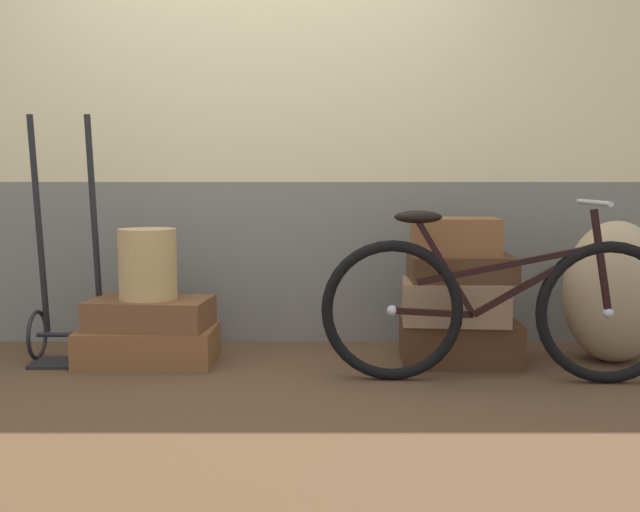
% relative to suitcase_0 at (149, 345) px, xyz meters
% --- Properties ---
extents(ground, '(9.73, 5.20, 0.06)m').
position_rel_suitcase_0_xyz_m(ground, '(0.51, -0.25, -0.12)').
color(ground, '#513823').
extents(station_building, '(7.73, 0.74, 2.94)m').
position_rel_suitcase_0_xyz_m(station_building, '(0.52, 0.60, 1.38)').
color(station_building, slate).
rests_on(station_building, ground).
extents(suitcase_0, '(0.69, 0.42, 0.18)m').
position_rel_suitcase_0_xyz_m(suitcase_0, '(0.00, 0.00, 0.00)').
color(suitcase_0, brown).
rests_on(suitcase_0, ground).
extents(suitcase_1, '(0.63, 0.44, 0.15)m').
position_rel_suitcase_0_xyz_m(suitcase_1, '(0.01, 0.01, 0.17)').
color(suitcase_1, brown).
rests_on(suitcase_1, suitcase_0).
extents(suitcase_2, '(0.61, 0.43, 0.22)m').
position_rel_suitcase_0_xyz_m(suitcase_2, '(1.60, 0.03, 0.02)').
color(suitcase_2, '#4C2D19').
rests_on(suitcase_2, ground).
extents(suitcase_3, '(0.55, 0.42, 0.21)m').
position_rel_suitcase_0_xyz_m(suitcase_3, '(1.56, -0.02, 0.23)').
color(suitcase_3, '#937051').
rests_on(suitcase_3, suitcase_2).
extents(suitcase_4, '(0.53, 0.40, 0.13)m').
position_rel_suitcase_0_xyz_m(suitcase_4, '(1.60, 0.01, 0.40)').
color(suitcase_4, '#4C2D19').
rests_on(suitcase_4, suitcase_3).
extents(suitcase_5, '(0.45, 0.33, 0.19)m').
position_rel_suitcase_0_xyz_m(suitcase_5, '(1.56, 0.02, 0.56)').
color(suitcase_5, brown).
rests_on(suitcase_5, suitcase_4).
extents(wicker_basket, '(0.29, 0.29, 0.36)m').
position_rel_suitcase_0_xyz_m(wicker_basket, '(0.01, 0.00, 0.42)').
color(wicker_basket, tan).
rests_on(wicker_basket, suitcase_1).
extents(luggage_trolley, '(0.37, 0.35, 1.26)m').
position_rel_suitcase_0_xyz_m(luggage_trolley, '(-0.42, 0.06, 0.22)').
color(luggage_trolley, black).
rests_on(luggage_trolley, ground).
extents(burlap_sack, '(0.52, 0.44, 0.73)m').
position_rel_suitcase_0_xyz_m(burlap_sack, '(2.39, 0.03, 0.27)').
color(burlap_sack, tan).
rests_on(burlap_sack, ground).
extents(bicycle, '(1.65, 0.46, 0.84)m').
position_rel_suitcase_0_xyz_m(bicycle, '(1.70, -0.35, 0.26)').
color(bicycle, black).
rests_on(bicycle, ground).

